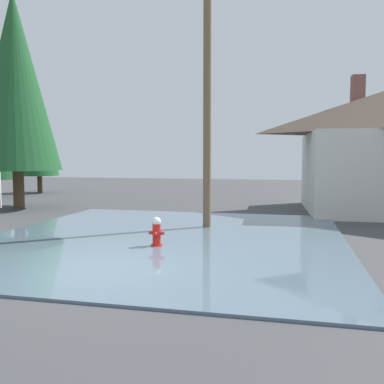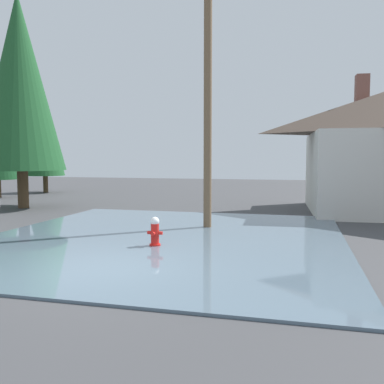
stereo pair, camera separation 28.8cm
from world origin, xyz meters
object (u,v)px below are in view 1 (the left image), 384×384
(fire_hydrant, at_px, (157,233))
(pine_tree_mid_left, at_px, (38,136))
(utility_pole, at_px, (207,84))
(pine_tree_tall_left, at_px, (15,81))

(fire_hydrant, relative_size, pine_tree_mid_left, 0.13)
(pine_tree_mid_left, bearing_deg, utility_pole, -39.93)
(pine_tree_tall_left, xyz_separation_m, pine_tree_mid_left, (-4.33, 8.45, -2.18))
(utility_pole, bearing_deg, pine_tree_mid_left, 140.07)
(pine_tree_tall_left, height_order, pine_tree_mid_left, pine_tree_tall_left)
(pine_tree_mid_left, bearing_deg, fire_hydrant, -48.56)
(utility_pole, distance_m, pine_tree_tall_left, 10.93)
(fire_hydrant, bearing_deg, pine_tree_tall_left, 142.84)
(fire_hydrant, relative_size, pine_tree_tall_left, 0.08)
(utility_pole, relative_size, pine_tree_tall_left, 0.92)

